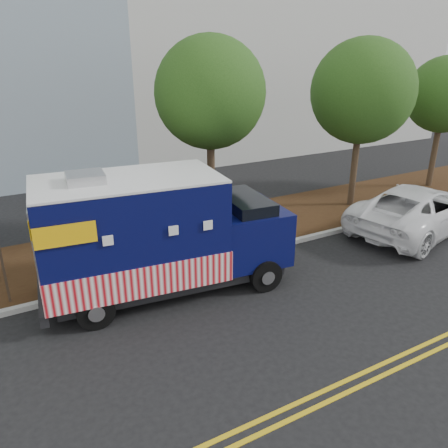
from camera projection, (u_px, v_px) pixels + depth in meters
ground at (215, 289)px, 11.98m from camera, size 120.00×120.00×0.00m
curb at (193, 266)px, 13.09m from camera, size 120.00×0.18×0.15m
mulch_strip at (166, 242)px, 14.80m from camera, size 120.00×4.00×0.15m
centerline_near at (324, 391)px, 8.37m from camera, size 120.00×0.10×0.01m
centerline_far at (333, 399)px, 8.17m from camera, size 120.00×0.10×0.01m
tree_b at (210, 94)px, 13.68m from camera, size 3.52×3.52×6.63m
tree_c at (363, 92)px, 16.57m from camera, size 3.95×3.95×6.65m
tree_d at (444, 95)px, 19.28m from camera, size 3.32×3.32×5.98m
sign_post at (3, 264)px, 10.72m from camera, size 0.06×0.06×2.40m
food_truck at (154, 238)px, 11.31m from camera, size 6.80×3.15×3.46m
white_car at (418, 209)px, 15.61m from camera, size 6.45×3.96×1.67m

